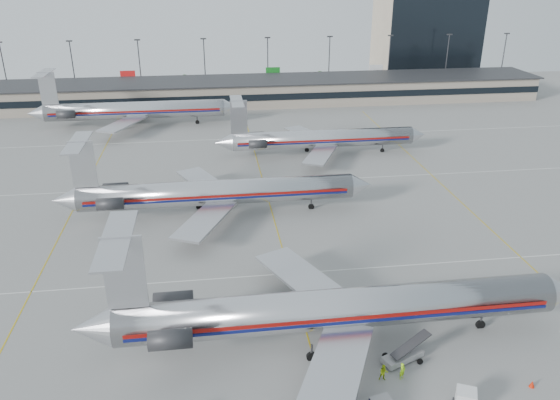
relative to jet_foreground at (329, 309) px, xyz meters
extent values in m
plane|color=gray|center=(-1.88, 3.17, -3.81)|extent=(260.00, 260.00, 0.00)
cube|color=silver|center=(-1.88, 13.17, -3.80)|extent=(160.00, 0.15, 0.02)
cube|color=gray|center=(-1.88, 101.17, -0.81)|extent=(160.00, 16.00, 6.00)
cube|color=black|center=(-1.88, 93.07, -0.61)|extent=(160.00, 0.20, 1.60)
cube|color=#2D2D30|center=(-1.88, 101.17, 2.29)|extent=(162.00, 17.00, 0.30)
cylinder|color=#38383D|center=(-64.88, 115.17, 3.69)|extent=(0.30, 0.30, 15.00)
cylinder|color=#38383D|center=(-46.88, 115.17, 3.69)|extent=(0.30, 0.30, 15.00)
cube|color=#2D2D30|center=(-46.88, 115.17, 11.29)|extent=(1.60, 0.40, 0.35)
cylinder|color=#38383D|center=(-28.88, 115.17, 3.69)|extent=(0.30, 0.30, 15.00)
cube|color=#2D2D30|center=(-28.88, 115.17, 11.29)|extent=(1.60, 0.40, 0.35)
cylinder|color=#38383D|center=(-10.88, 115.17, 3.69)|extent=(0.30, 0.30, 15.00)
cube|color=#2D2D30|center=(-10.88, 115.17, 11.29)|extent=(1.60, 0.40, 0.35)
cylinder|color=#38383D|center=(7.12, 115.17, 3.69)|extent=(0.30, 0.30, 15.00)
cube|color=#2D2D30|center=(7.12, 115.17, 11.29)|extent=(1.60, 0.40, 0.35)
cylinder|color=#38383D|center=(25.12, 115.17, 3.69)|extent=(0.30, 0.30, 15.00)
cube|color=#2D2D30|center=(25.12, 115.17, 11.29)|extent=(1.60, 0.40, 0.35)
cylinder|color=#38383D|center=(43.12, 115.17, 3.69)|extent=(0.30, 0.30, 15.00)
cube|color=#2D2D30|center=(43.12, 115.17, 11.29)|extent=(1.60, 0.40, 0.35)
cylinder|color=#38383D|center=(61.12, 115.17, 3.69)|extent=(0.30, 0.30, 15.00)
cube|color=#2D2D30|center=(61.12, 115.17, 11.29)|extent=(1.60, 0.40, 0.35)
cylinder|color=#38383D|center=(79.12, 115.17, 3.69)|extent=(0.30, 0.30, 15.00)
cube|color=#2D2D30|center=(79.12, 115.17, 11.29)|extent=(1.60, 0.40, 0.35)
cube|color=tan|center=(60.12, 131.17, 8.69)|extent=(30.00, 20.00, 25.00)
cylinder|color=silver|center=(1.06, 0.00, -0.06)|extent=(42.89, 3.97, 3.97)
cone|color=silver|center=(24.22, 0.00, -0.06)|extent=(3.43, 3.97, 3.97)
cone|color=#BCBCC2|center=(-22.32, 0.00, -0.06)|extent=(3.86, 3.97, 3.97)
cube|color=maroon|center=(1.06, -1.99, 0.10)|extent=(40.74, 0.05, 0.38)
cube|color=#0B1253|center=(1.06, -1.99, -0.33)|extent=(40.74, 0.05, 0.30)
cube|color=#BCBCC2|center=(-1.09, 7.51, -1.13)|extent=(9.97, 14.54, 0.34)
cube|color=#BCBCC2|center=(-1.09, -7.50, -1.13)|extent=(9.97, 14.54, 0.34)
cube|color=#BCBCC2|center=(-18.78, 0.00, 5.57)|extent=(3.65, 0.27, 7.29)
cube|color=#BCBCC2|center=(-19.10, 0.00, 9.00)|extent=(2.57, 11.26, 0.19)
cylinder|color=#2D2D30|center=(-15.03, 3.06, 0.26)|extent=(3.86, 1.82, 1.82)
cylinder|color=#2D2D30|center=(-15.03, -3.05, 0.26)|extent=(3.86, 1.82, 1.82)
cylinder|color=#2D2D30|center=(16.07, 0.00, -2.93)|extent=(0.21, 0.21, 1.77)
cylinder|color=#2D2D30|center=(-2.16, -2.57, -2.93)|extent=(0.21, 0.21, 1.77)
cylinder|color=#2D2D30|center=(-2.16, 2.58, -2.93)|extent=(0.21, 0.21, 1.77)
cylinder|color=black|center=(16.07, 0.00, -3.44)|extent=(0.97, 0.32, 0.97)
cylinder|color=silver|center=(-9.82, 31.49, -0.30)|extent=(40.12, 3.71, 3.71)
cone|color=silver|center=(11.85, 31.49, -0.30)|extent=(3.21, 3.71, 3.71)
cone|color=#BCBCC2|center=(-31.68, 31.49, -0.30)|extent=(3.61, 3.71, 3.71)
cube|color=maroon|center=(-9.82, 29.62, -0.15)|extent=(38.11, 0.05, 0.35)
cube|color=#0B1253|center=(-9.82, 29.62, -0.55)|extent=(38.11, 0.05, 0.28)
cube|color=#BCBCC2|center=(-11.82, 38.51, -1.30)|extent=(9.33, 13.60, 0.32)
cube|color=#BCBCC2|center=(-11.82, 24.46, -1.30)|extent=(9.33, 13.60, 0.32)
cube|color=#BCBCC2|center=(-28.37, 31.49, 4.96)|extent=(3.41, 0.25, 6.82)
cube|color=#BCBCC2|center=(-28.67, 31.49, 8.17)|extent=(2.41, 10.53, 0.18)
cylinder|color=#2D2D30|center=(-24.86, 34.34, 0.00)|extent=(3.61, 1.70, 1.70)
cylinder|color=#2D2D30|center=(-24.86, 28.63, 0.00)|extent=(3.61, 1.70, 1.70)
cylinder|color=#2D2D30|center=(4.22, 31.49, -2.98)|extent=(0.20, 0.20, 1.65)
cylinder|color=#2D2D30|center=(-12.82, 29.08, -2.98)|extent=(0.20, 0.20, 1.65)
cylinder|color=#2D2D30|center=(-12.82, 33.89, -2.98)|extent=(0.20, 0.20, 1.65)
cylinder|color=black|center=(4.22, 31.49, -3.46)|extent=(0.90, 0.30, 0.90)
cylinder|color=silver|center=(11.25, 56.44, -0.56)|extent=(35.28, 3.43, 3.43)
cone|color=silver|center=(30.37, 56.44, -0.56)|extent=(2.97, 3.43, 3.43)
cone|color=#BCBCC2|center=(-8.06, 56.44, -0.56)|extent=(3.34, 3.43, 3.43)
cube|color=maroon|center=(11.25, 54.72, -0.42)|extent=(33.51, 0.05, 0.32)
cube|color=#0B1253|center=(11.25, 54.72, -0.79)|extent=(33.51, 0.05, 0.26)
cube|color=#BCBCC2|center=(9.39, 62.94, -1.49)|extent=(8.63, 12.59, 0.30)
cube|color=#BCBCC2|center=(9.39, 49.94, -1.49)|extent=(8.63, 12.59, 0.30)
cube|color=#BCBCC2|center=(-5.00, 56.44, 4.31)|extent=(3.16, 0.23, 6.31)
cube|color=#BCBCC2|center=(-5.28, 56.44, 7.28)|extent=(2.23, 9.75, 0.17)
cylinder|color=#2D2D30|center=(-1.75, 59.09, -0.28)|extent=(3.34, 1.58, 1.58)
cylinder|color=#2D2D30|center=(-1.75, 53.80, -0.28)|extent=(3.34, 1.58, 1.58)
cylinder|color=#2D2D30|center=(23.32, 56.44, -3.05)|extent=(0.19, 0.19, 1.53)
cylinder|color=#2D2D30|center=(8.46, 54.22, -3.05)|extent=(0.19, 0.19, 1.53)
cylinder|color=#2D2D30|center=(8.46, 58.67, -3.05)|extent=(0.19, 0.19, 1.53)
cylinder|color=black|center=(23.32, 56.44, -3.49)|extent=(0.84, 0.28, 0.84)
cylinder|color=silver|center=(-26.92, 82.17, -0.13)|extent=(39.94, 3.89, 3.89)
cone|color=silver|center=(-5.26, 82.17, -0.13)|extent=(3.36, 3.89, 3.89)
cone|color=#BCBCC2|center=(-48.78, 82.17, -0.13)|extent=(3.78, 3.89, 3.89)
cube|color=maroon|center=(-26.92, 80.22, 0.03)|extent=(37.94, 0.05, 0.37)
cube|color=#0B1253|center=(-26.92, 80.22, -0.40)|extent=(37.94, 0.05, 0.29)
cube|color=#BCBCC2|center=(-29.02, 89.53, -1.18)|extent=(9.78, 14.25, 0.34)
cube|color=#BCBCC2|center=(-29.02, 74.82, -1.18)|extent=(9.78, 14.25, 0.34)
cube|color=#BCBCC2|center=(-45.31, 82.17, 5.39)|extent=(3.57, 0.26, 7.15)
cube|color=#BCBCC2|center=(-45.63, 82.17, 8.75)|extent=(2.52, 11.04, 0.19)
cylinder|color=#2D2D30|center=(-41.63, 85.17, 0.18)|extent=(3.78, 1.79, 1.79)
cylinder|color=#2D2D30|center=(-41.63, 79.18, 0.18)|extent=(3.78, 1.79, 1.79)
cylinder|color=#2D2D30|center=(-13.25, 82.17, -2.94)|extent=(0.21, 0.21, 1.73)
cylinder|color=#2D2D30|center=(-30.07, 79.65, -2.94)|extent=(0.21, 0.21, 1.73)
cylinder|color=#2D2D30|center=(-30.07, 84.70, -2.94)|extent=(0.21, 0.21, 1.73)
cylinder|color=black|center=(-13.25, 82.17, -3.44)|extent=(0.95, 0.32, 0.95)
cube|color=gray|center=(2.53, -9.40, -2.85)|extent=(1.97, 1.56, 0.06)
cube|color=silver|center=(9.45, -10.54, -2.57)|extent=(2.10, 2.04, 1.62)
cube|color=gray|center=(6.35, -3.89, -3.29)|extent=(4.39, 2.99, 0.57)
cube|color=#2D2D30|center=(7.04, -3.89, -1.97)|extent=(4.27, 2.59, 1.48)
cylinder|color=black|center=(7.85, -3.26, -3.52)|extent=(0.57, 0.18, 0.57)
cylinder|color=black|center=(7.85, -4.52, -3.52)|extent=(0.57, 0.18, 0.57)
cylinder|color=black|center=(4.86, -3.26, -3.52)|extent=(0.57, 0.18, 0.57)
cylinder|color=black|center=(4.86, -4.52, -3.52)|extent=(0.57, 0.18, 0.57)
imported|color=#9BE515|center=(5.51, -6.14, -2.98)|extent=(0.72, 0.66, 1.66)
imported|color=#A0C312|center=(3.78, -6.10, -3.00)|extent=(0.88, 0.74, 1.62)
cone|color=red|center=(16.62, -8.74, -3.48)|extent=(0.55, 0.55, 0.67)
camera|label=1|loc=(-10.64, -43.22, 30.91)|focal=35.00mm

